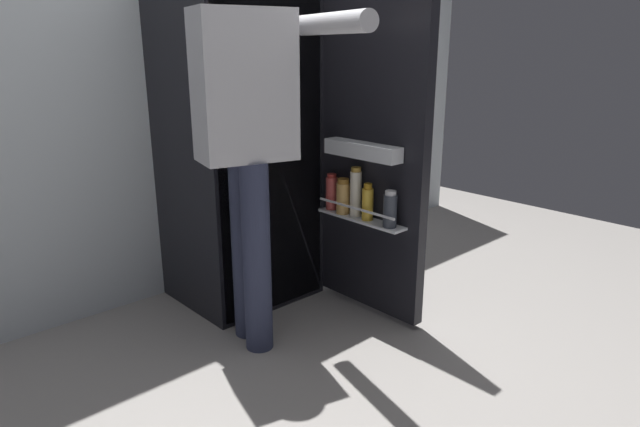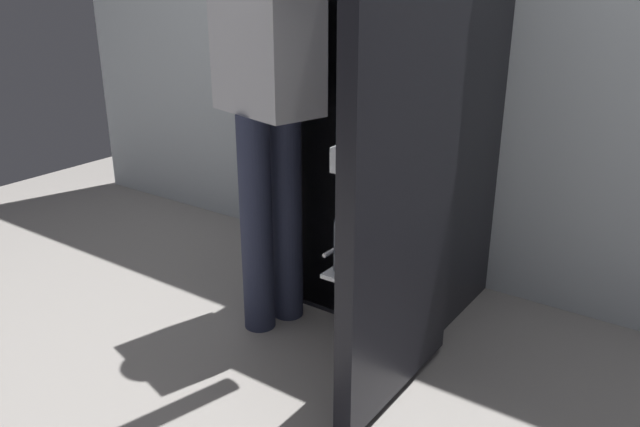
{
  "view_description": "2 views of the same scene",
  "coord_description": "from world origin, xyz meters",
  "views": [
    {
      "loc": [
        -1.57,
        -1.76,
        1.28
      ],
      "look_at": [
        -0.02,
        -0.1,
        0.59
      ],
      "focal_mm": 30.89,
      "sensor_mm": 36.0,
      "label": 1
    },
    {
      "loc": [
        1.15,
        -1.62,
        1.3
      ],
      "look_at": [
        0.04,
        -0.03,
        0.55
      ],
      "focal_mm": 35.54,
      "sensor_mm": 36.0,
      "label": 2
    }
  ],
  "objects": [
    {
      "name": "person",
      "position": [
        -0.25,
        0.08,
        1.0
      ],
      "size": [
        0.54,
        0.76,
        1.67
      ],
      "color": "#2D334C",
      "rests_on": "ground_plane"
    },
    {
      "name": "refrigerator",
      "position": [
        0.03,
        0.47,
        0.84
      ],
      "size": [
        0.71,
        1.19,
        1.67
      ],
      "color": "black",
      "rests_on": "ground_plane"
    },
    {
      "name": "ground_plane",
      "position": [
        0.0,
        0.0,
        0.0
      ],
      "size": [
        5.53,
        5.53,
        0.0
      ],
      "primitive_type": "plane",
      "color": "gray"
    }
  ]
}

